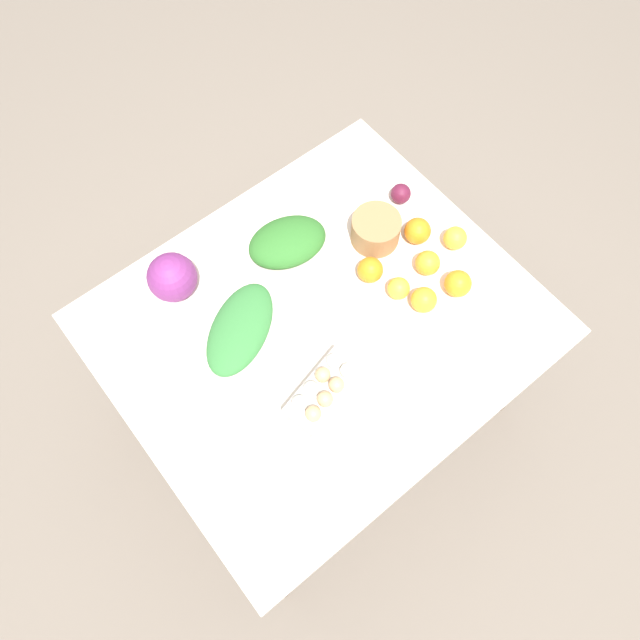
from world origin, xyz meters
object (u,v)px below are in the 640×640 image
at_px(beet_root, 401,194).
at_px(orange_0, 399,288).
at_px(orange_1, 418,231).
at_px(orange_4, 455,238).
at_px(egg_carton, 324,390).
at_px(orange_2, 428,263).
at_px(orange_5, 424,300).
at_px(greens_bunch_chard, 240,329).
at_px(cabbage_purple, 172,277).
at_px(orange_3, 458,284).
at_px(orange_6, 370,270).
at_px(paper_bag, 376,230).
at_px(greens_bunch_scallion, 287,242).

xyz_separation_m(beet_root, orange_0, (-0.23, -0.25, 0.00)).
xyz_separation_m(orange_1, orange_4, (0.07, -0.09, -0.00)).
distance_m(egg_carton, orange_2, 0.50).
bearing_deg(egg_carton, orange_5, 171.44).
bearing_deg(greens_bunch_chard, cabbage_purple, 105.14).
distance_m(orange_0, orange_2, 0.12).
height_order(orange_0, orange_3, orange_3).
bearing_deg(orange_6, paper_bag, 42.37).
xyz_separation_m(paper_bag, orange_4, (0.17, -0.17, -0.01)).
height_order(greens_bunch_chard, orange_0, orange_0).
bearing_deg(orange_4, paper_bag, 135.50).
bearing_deg(orange_2, orange_6, 149.16).
xyz_separation_m(orange_4, orange_6, (-0.27, 0.08, 0.00)).
distance_m(greens_bunch_scallion, orange_5, 0.44).
distance_m(egg_carton, orange_3, 0.51).
height_order(beet_root, orange_3, orange_3).
xyz_separation_m(egg_carton, orange_6, (0.34, 0.20, -0.00)).
bearing_deg(greens_bunch_scallion, orange_1, -32.92).
xyz_separation_m(paper_bag, greens_bunch_scallion, (-0.23, 0.13, -0.00)).
height_order(paper_bag, orange_0, paper_bag).
relative_size(cabbage_purple, orange_2, 1.93).
bearing_deg(orange_0, orange_2, 3.70).
relative_size(greens_bunch_scallion, orange_0, 3.60).
bearing_deg(orange_6, beet_root, 30.24).
height_order(greens_bunch_scallion, orange_6, greens_bunch_scallion).
xyz_separation_m(egg_carton, greens_bunch_chard, (-0.07, 0.29, -0.01)).
bearing_deg(greens_bunch_chard, orange_3, -26.32).
height_order(greens_bunch_scallion, beet_root, greens_bunch_scallion).
height_order(cabbage_purple, orange_1, cabbage_purple).
distance_m(greens_bunch_chard, orange_2, 0.58).
relative_size(orange_2, orange_4, 1.04).
height_order(greens_bunch_scallion, orange_4, greens_bunch_scallion).
xyz_separation_m(orange_1, orange_3, (-0.03, -0.21, -0.00)).
bearing_deg(orange_5, greens_bunch_scallion, 115.32).
height_order(cabbage_purple, orange_5, cabbage_purple).
height_order(orange_5, orange_6, orange_6).
relative_size(orange_0, orange_2, 0.90).
distance_m(egg_carton, orange_6, 0.40).
distance_m(orange_3, orange_5, 0.11).
height_order(beet_root, orange_0, orange_0).
bearing_deg(orange_0, orange_1, 31.89).
relative_size(orange_4, orange_5, 0.95).
relative_size(orange_4, orange_6, 0.93).
xyz_separation_m(orange_0, orange_6, (-0.03, 0.10, 0.01)).
distance_m(paper_bag, orange_2, 0.19).
bearing_deg(beet_root, paper_bag, -159.66).
bearing_deg(beet_root, orange_2, -114.65).
xyz_separation_m(beet_root, orange_6, (-0.26, -0.15, 0.01)).
distance_m(orange_1, orange_5, 0.23).
relative_size(paper_bag, orange_2, 2.00).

